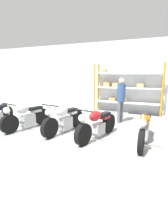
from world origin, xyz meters
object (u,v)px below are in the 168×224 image
at_px(motorcycle_white, 64,119).
at_px(motorcycle_silver, 26,117).
at_px(motorcycle_red, 97,125).
at_px(shelving_rack, 125,88).
at_px(person_browsing, 121,97).
at_px(motorcycle_orange, 145,128).

bearing_deg(motorcycle_white, motorcycle_silver, -71.99).
xyz_separation_m(motorcycle_white, motorcycle_red, (1.22, -0.12, -0.01)).
bearing_deg(motorcycle_silver, shelving_rack, 159.93).
bearing_deg(person_browsing, motorcycle_orange, 144.77).
bearing_deg(motorcycle_red, motorcycle_orange, 112.09).
bearing_deg(motorcycle_silver, person_browsing, 139.08).
bearing_deg(motorcycle_orange, shelving_rack, -160.93).
bearing_deg(motorcycle_red, motorcycle_white, -82.12).
bearing_deg(motorcycle_white, shelving_rack, 171.95).
distance_m(motorcycle_white, person_browsing, 2.53).
height_order(motorcycle_red, person_browsing, person_browsing).
xyz_separation_m(motorcycle_silver, motorcycle_white, (1.43, 0.23, 0.02)).
height_order(motorcycle_white, motorcycle_orange, motorcycle_white).
bearing_deg(motorcycle_orange, person_browsing, -149.65).
height_order(shelving_rack, motorcycle_red, shelving_rack).
xyz_separation_m(motorcycle_white, motorcycle_orange, (2.57, 0.08, 0.01)).
bearing_deg(motorcycle_red, motorcycle_silver, -74.10).
xyz_separation_m(shelving_rack, motorcycle_white, (-1.22, -4.00, -0.79)).
height_order(shelving_rack, person_browsing, shelving_rack).
bearing_deg(motorcycle_silver, motorcycle_orange, 106.49).
bearing_deg(person_browsing, shelving_rack, -58.51).
relative_size(motorcycle_red, person_browsing, 1.13).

